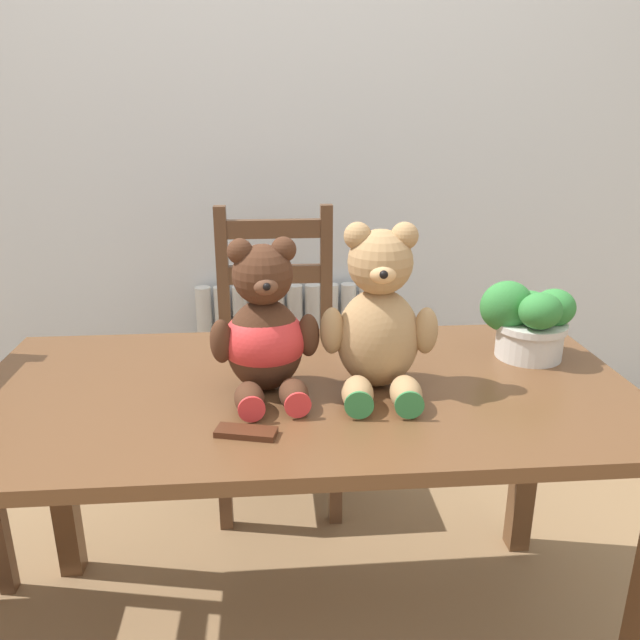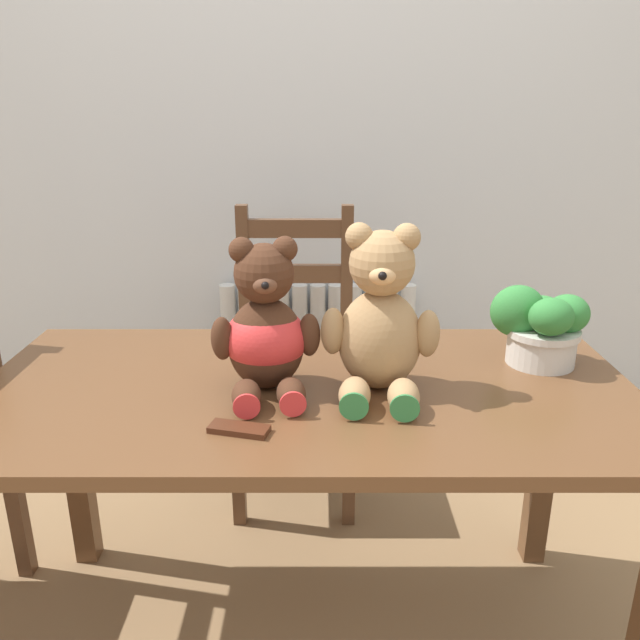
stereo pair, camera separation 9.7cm
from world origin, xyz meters
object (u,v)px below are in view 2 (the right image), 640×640
object	(u,v)px
teddy_bear_right	(379,321)
potted_plant	(539,325)
teddy_bear_left	(265,331)
chocolate_bar	(238,429)
wooden_chair_behind	(294,362)

from	to	relation	value
teddy_bear_right	potted_plant	xyz separation A→B (m)	(0.38, 0.14, -0.06)
teddy_bear_left	potted_plant	world-z (taller)	teddy_bear_left
teddy_bear_left	teddy_bear_right	distance (m)	0.24
teddy_bear_left	teddy_bear_right	xyz separation A→B (m)	(0.24, -0.00, 0.02)
potted_plant	chocolate_bar	world-z (taller)	potted_plant
potted_plant	wooden_chair_behind	bearing A→B (deg)	135.86
wooden_chair_behind	potted_plant	distance (m)	0.89
potted_plant	teddy_bear_right	bearing A→B (deg)	-159.74
wooden_chair_behind	teddy_bear_left	world-z (taller)	teddy_bear_left
teddy_bear_left	teddy_bear_right	bearing A→B (deg)	172.15
teddy_bear_right	chocolate_bar	bearing A→B (deg)	38.87
wooden_chair_behind	teddy_bear_left	bearing A→B (deg)	87.65
wooden_chair_behind	potted_plant	bearing A→B (deg)	135.86
teddy_bear_right	chocolate_bar	distance (m)	0.36
wooden_chair_behind	potted_plant	world-z (taller)	wooden_chair_behind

